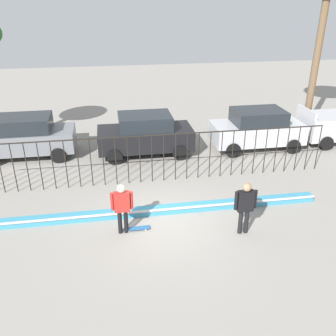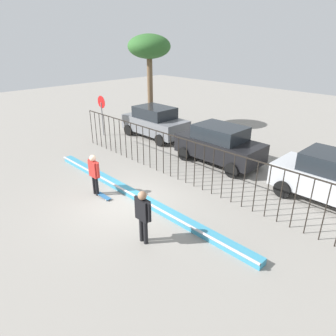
# 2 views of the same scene
# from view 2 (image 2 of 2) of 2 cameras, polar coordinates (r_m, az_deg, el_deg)

# --- Properties ---
(ground_plane) EXTENTS (60.00, 60.00, 0.00)m
(ground_plane) POSITION_cam_2_polar(r_m,az_deg,el_deg) (11.70, -8.28, -6.53)
(ground_plane) COLOR gray
(bowl_coping_ledge) EXTENTS (11.00, 0.41, 0.27)m
(bowl_coping_ledge) POSITION_cam_2_polar(r_m,az_deg,el_deg) (11.93, -6.14, -5.12)
(bowl_coping_ledge) COLOR teal
(bowl_coping_ledge) RESTS_ON ground
(perimeter_fence) EXTENTS (14.04, 0.04, 1.97)m
(perimeter_fence) POSITION_cam_2_polar(r_m,az_deg,el_deg) (12.95, 1.96, 2.61)
(perimeter_fence) COLOR black
(perimeter_fence) RESTS_ON ground
(skateboarder) EXTENTS (0.68, 0.26, 1.68)m
(skateboarder) POSITION_cam_2_polar(r_m,az_deg,el_deg) (12.09, -13.74, -0.60)
(skateboarder) COLOR black
(skateboarder) RESTS_ON ground
(skateboard) EXTENTS (0.80, 0.20, 0.07)m
(skateboard) POSITION_cam_2_polar(r_m,az_deg,el_deg) (12.20, -12.02, -5.19)
(skateboard) COLOR #26598C
(skateboard) RESTS_ON ground
(camera_operator) EXTENTS (0.70, 0.26, 1.74)m
(camera_operator) POSITION_cam_2_polar(r_m,az_deg,el_deg) (9.04, -4.75, -8.34)
(camera_operator) COLOR black
(camera_operator) RESTS_ON ground
(parked_car_gray) EXTENTS (4.30, 2.12, 1.90)m
(parked_car_gray) POSITION_cam_2_polar(r_m,az_deg,el_deg) (18.95, -2.50, 8.67)
(parked_car_gray) COLOR slate
(parked_car_gray) RESTS_ON ground
(parked_car_black) EXTENTS (4.30, 2.12, 1.90)m
(parked_car_black) POSITION_cam_2_polar(r_m,az_deg,el_deg) (15.08, 9.63, 4.44)
(parked_car_black) COLOR black
(parked_car_black) RESTS_ON ground
(parked_car_silver) EXTENTS (4.30, 2.12, 1.90)m
(parked_car_silver) POSITION_cam_2_polar(r_m,az_deg,el_deg) (12.82, 28.84, -1.75)
(parked_car_silver) COLOR #B7BABF
(parked_car_silver) RESTS_ON ground
(stop_sign) EXTENTS (0.76, 0.07, 2.50)m
(stop_sign) POSITION_cam_2_polar(r_m,az_deg,el_deg) (19.58, -12.34, 10.58)
(stop_sign) COLOR slate
(stop_sign) RESTS_ON ground
(palm_tree_short) EXTENTS (2.73, 2.73, 6.00)m
(palm_tree_short) POSITION_cam_2_polar(r_m,az_deg,el_deg) (20.66, -3.55, 21.47)
(palm_tree_short) COLOR brown
(palm_tree_short) RESTS_ON ground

